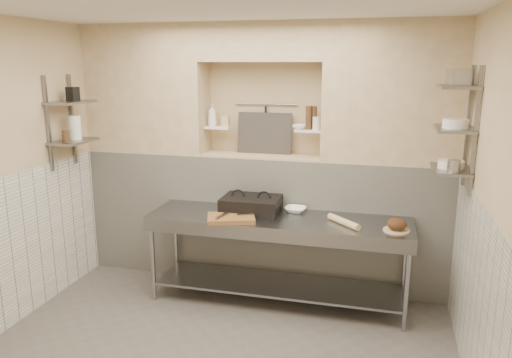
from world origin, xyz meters
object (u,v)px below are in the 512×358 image
(panini_press, at_px, (251,205))
(rolling_pin, at_px, (344,222))
(bottle_soap, at_px, (212,115))
(cutting_board, at_px, (231,218))
(bowl_alcove, at_px, (299,127))
(prep_table, at_px, (278,243))
(mixing_bowl, at_px, (296,210))
(bread_loaf, at_px, (397,224))
(jug_left, at_px, (75,127))

(panini_press, xyz_separation_m, rolling_pin, (0.95, -0.18, -0.05))
(panini_press, relative_size, bottle_soap, 2.41)
(cutting_board, distance_m, bowl_alcove, 1.22)
(prep_table, bearing_deg, rolling_pin, -4.88)
(prep_table, relative_size, mixing_bowl, 12.11)
(mixing_bowl, distance_m, bread_loaf, 1.05)
(panini_press, xyz_separation_m, mixing_bowl, (0.44, 0.11, -0.05))
(bowl_alcove, bearing_deg, bread_loaf, -33.06)
(bread_loaf, bearing_deg, prep_table, 174.41)
(bottle_soap, bearing_deg, jug_left, -152.30)
(bottle_soap, bearing_deg, cutting_board, -59.65)
(mixing_bowl, bearing_deg, panini_press, -165.54)
(mixing_bowl, bearing_deg, bowl_alcove, 96.08)
(prep_table, relative_size, rolling_pin, 6.30)
(bowl_alcove, xyz_separation_m, jug_left, (-2.24, -0.65, 0.00))
(rolling_pin, height_order, jug_left, jug_left)
(panini_press, xyz_separation_m, cutting_board, (-0.12, -0.30, -0.06))
(cutting_board, relative_size, bowl_alcove, 3.08)
(panini_press, height_order, bread_loaf, panini_press)
(rolling_pin, xyz_separation_m, bowl_alcove, (-0.55, 0.61, 0.80))
(rolling_pin, bearing_deg, bowl_alcove, 131.70)
(rolling_pin, bearing_deg, bottle_soap, 157.42)
(bottle_soap, bearing_deg, bowl_alcove, -0.95)
(panini_press, bearing_deg, bottle_soap, 140.99)
(jug_left, bearing_deg, bowl_alcove, 16.22)
(jug_left, bearing_deg, rolling_pin, 0.79)
(mixing_bowl, height_order, bread_loaf, bread_loaf)
(cutting_board, height_order, bread_loaf, bread_loaf)
(prep_table, distance_m, bread_loaf, 1.18)
(panini_press, height_order, bottle_soap, bottle_soap)
(panini_press, relative_size, bread_loaf, 3.29)
(mixing_bowl, relative_size, jug_left, 0.86)
(cutting_board, bearing_deg, panini_press, 68.26)
(panini_press, height_order, bowl_alcove, bowl_alcove)
(rolling_pin, bearing_deg, mixing_bowl, 150.31)
(panini_press, bearing_deg, bread_loaf, -9.50)
(bottle_soap, bearing_deg, rolling_pin, -22.58)
(mixing_bowl, height_order, jug_left, jug_left)
(rolling_pin, distance_m, bread_loaf, 0.49)
(prep_table, relative_size, cutting_board, 5.72)
(bottle_soap, bearing_deg, prep_table, -33.41)
(prep_table, xyz_separation_m, bottle_soap, (-0.87, 0.57, 1.19))
(mixing_bowl, relative_size, bottle_soap, 0.89)
(cutting_board, bearing_deg, prep_table, 22.53)
(rolling_pin, height_order, bottle_soap, bottle_soap)
(mixing_bowl, height_order, bowl_alcove, bowl_alcove)
(prep_table, xyz_separation_m, bowl_alcove, (0.10, 0.56, 1.09))
(bottle_soap, bearing_deg, panini_press, -38.77)
(prep_table, relative_size, panini_press, 4.46)
(cutting_board, relative_size, bread_loaf, 2.56)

